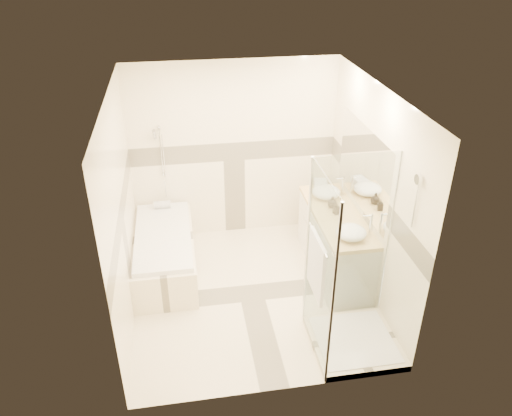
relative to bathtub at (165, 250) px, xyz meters
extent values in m
cube|color=#F5E6C2|center=(1.02, -0.65, -0.31)|extent=(2.80, 3.00, 0.01)
cube|color=white|center=(1.02, -0.65, 2.20)|extent=(2.80, 3.00, 0.01)
cube|color=#FAEBC8|center=(1.02, 0.85, 0.94)|extent=(2.80, 0.01, 2.50)
cube|color=#FAEBC8|center=(1.02, -2.15, 0.94)|extent=(2.80, 0.01, 2.50)
cube|color=#FAEBC8|center=(-0.38, -0.65, 0.94)|extent=(0.01, 3.00, 2.50)
cube|color=#FAEBC8|center=(2.43, -0.65, 0.94)|extent=(0.01, 3.00, 2.50)
cube|color=white|center=(2.41, -0.35, 1.14)|extent=(0.01, 1.60, 1.00)
cylinder|color=silver|center=(0.05, 0.82, 1.04)|extent=(0.02, 0.02, 0.70)
cube|color=#FAEBC8|center=(0.00, 0.00, -0.06)|extent=(0.75, 1.70, 0.50)
cube|color=white|center=(0.00, 0.00, 0.22)|extent=(0.69, 1.60, 0.06)
ellipsoid|color=white|center=(0.00, 0.00, 0.17)|extent=(0.56, 1.40, 0.16)
cube|color=white|center=(2.15, -0.35, 0.09)|extent=(0.55, 1.60, 0.80)
cylinder|color=silver|center=(1.86, -0.75, 0.24)|extent=(0.01, 0.24, 0.01)
cylinder|color=silver|center=(1.86, 0.05, 0.24)|extent=(0.01, 0.24, 0.01)
cube|color=#EDC77D|center=(2.15, -0.35, 0.52)|extent=(0.57, 1.62, 0.05)
cube|color=#FAEBC8|center=(1.97, -1.70, -0.27)|extent=(0.90, 0.90, 0.08)
cube|color=white|center=(1.97, -1.70, -0.22)|extent=(0.80, 0.80, 0.01)
cube|color=white|center=(1.53, -1.70, 0.73)|extent=(0.01, 0.90, 2.00)
cube|color=white|center=(1.97, -1.26, 0.73)|extent=(0.90, 0.01, 2.00)
cylinder|color=silver|center=(1.52, -2.15, 0.73)|extent=(0.03, 0.03, 2.00)
cylinder|color=silver|center=(1.52, -1.25, 0.73)|extent=(0.03, 0.03, 2.00)
cylinder|color=silver|center=(2.42, -1.25, 0.73)|extent=(0.03, 0.03, 2.00)
cylinder|color=silver|center=(2.38, -1.70, 1.64)|extent=(0.03, 0.10, 0.10)
cylinder|color=silver|center=(1.49, -1.70, 1.09)|extent=(0.02, 0.60, 0.02)
cube|color=silver|center=(1.49, -1.70, 0.79)|extent=(0.04, 0.48, 0.62)
ellipsoid|color=white|center=(2.13, 0.09, 0.62)|extent=(0.37, 0.37, 0.15)
ellipsoid|color=white|center=(2.13, -0.90, 0.61)|extent=(0.35, 0.35, 0.14)
cylinder|color=silver|center=(2.35, 0.09, 0.68)|extent=(0.03, 0.03, 0.27)
cylinder|color=silver|center=(2.31, 0.09, 0.80)|extent=(0.10, 0.02, 0.02)
cylinder|color=silver|center=(2.35, -0.90, 0.69)|extent=(0.03, 0.03, 0.29)
cylinder|color=silver|center=(2.30, -0.90, 0.81)|extent=(0.10, 0.02, 0.02)
imported|color=black|center=(2.13, -0.35, 0.62)|extent=(0.08, 0.08, 0.15)
imported|color=black|center=(2.13, -0.19, 0.62)|extent=(0.15, 0.15, 0.15)
cube|color=silver|center=(2.13, 0.35, 0.59)|extent=(0.23, 0.31, 0.09)
cylinder|color=silver|center=(0.00, 0.67, 0.30)|extent=(0.22, 0.10, 0.10)
camera|label=1|loc=(0.30, -5.43, 3.61)|focal=35.00mm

